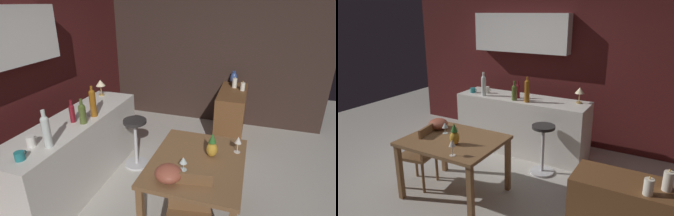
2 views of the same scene
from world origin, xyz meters
The scene contains 21 objects.
ground_plane centered at (0.00, 0.00, 0.00)m, with size 9.00×9.00×0.00m, color #B7B2A8.
wall_kitchen_back centered at (-0.06, 2.08, 1.41)m, with size 5.20×0.33×2.60m.
wall_side_right centered at (2.55, 0.30, 1.30)m, with size 0.10×4.40×2.60m, color #33231E.
dining_table centered at (-0.11, -0.21, 0.65)m, with size 1.13×0.90×0.74m.
kitchen_counter centered at (0.03, 1.34, 0.45)m, with size 2.10×0.60×0.90m, color silver.
sideboard_cabinet centered at (1.97, -0.36, 0.41)m, with size 1.10×0.44×0.82m, color brown.
bar_stool centered at (0.62, 0.82, 0.38)m, with size 0.34×0.34×0.71m.
wine_glass_left centered at (0.17, -0.57, 0.88)m, with size 0.07×0.07×0.18m.
wine_glass_right centered at (-0.31, -0.11, 0.84)m, with size 0.07×0.07×0.14m.
pineapple_centerpiece centered at (0.01, -0.32, 0.85)m, with size 0.11×0.11×0.26m.
fruit_bowl centered at (-0.49, -0.03, 0.81)m, with size 0.25×0.25×0.13m, color #9E4C38.
wine_bottle_amber centered at (0.20, 1.15, 1.08)m, with size 0.08×0.08×0.38m.
wine_bottle_ruby centered at (-0.02, 1.29, 1.02)m, with size 0.06×0.06×0.27m.
wine_bottle_olive centered at (-0.01, 1.16, 1.03)m, with size 0.08×0.08×0.30m.
wine_bottle_clear centered at (-0.57, 1.16, 1.08)m, with size 0.08×0.08×0.38m.
cup_teal centered at (-0.83, 1.24, 0.94)m, with size 0.12×0.09×0.08m.
cup_white centered at (-0.61, 1.33, 0.95)m, with size 0.12×0.08×0.11m.
counter_lamp centered at (0.90, 1.48, 1.08)m, with size 0.14×0.14×0.24m.
pillar_candle_tall centered at (2.17, -0.36, 0.90)m, with size 0.08×0.08×0.19m.
pillar_candle_short centered at (2.04, -0.50, 0.89)m, with size 0.08×0.08×0.16m.
vase_ceramic_blue centered at (2.38, -0.32, 0.93)m, with size 0.12×0.12×0.23m.
Camera 1 is at (-2.30, -0.62, 2.20)m, focal length 28.00 mm.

